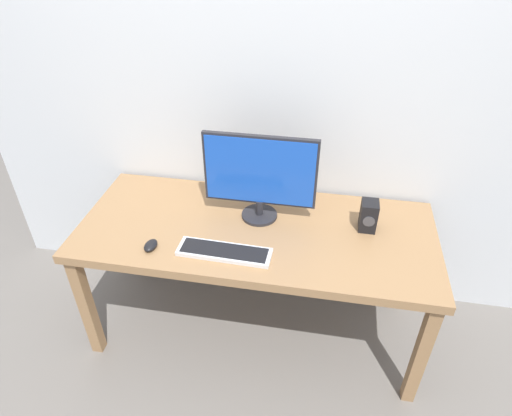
# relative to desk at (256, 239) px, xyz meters

# --- Properties ---
(ground_plane) EXTENTS (6.00, 6.00, 0.00)m
(ground_plane) POSITION_rel_desk_xyz_m (0.00, 0.00, -0.65)
(ground_plane) COLOR slate
(wall_back) EXTENTS (3.33, 0.04, 3.00)m
(wall_back) POSITION_rel_desk_xyz_m (0.00, 0.41, 0.85)
(wall_back) COLOR silver
(wall_back) RESTS_ON ground_plane
(desk) EXTENTS (1.76, 0.74, 0.72)m
(desk) POSITION_rel_desk_xyz_m (0.00, 0.00, 0.00)
(desk) COLOR #936D47
(desk) RESTS_ON ground_plane
(monitor) EXTENTS (0.55, 0.18, 0.45)m
(monitor) POSITION_rel_desk_xyz_m (-0.00, 0.11, 0.31)
(monitor) COLOR #232328
(monitor) RESTS_ON desk
(keyboard_primary) EXTENTS (0.44, 0.14, 0.02)m
(keyboard_primary) POSITION_rel_desk_xyz_m (-0.11, -0.22, 0.08)
(keyboard_primary) COLOR silver
(keyboard_primary) RESTS_ON desk
(mouse) EXTENTS (0.06, 0.09, 0.03)m
(mouse) POSITION_rel_desk_xyz_m (-0.46, -0.24, 0.09)
(mouse) COLOR black
(mouse) RESTS_ON desk
(speaker_right) EXTENTS (0.08, 0.10, 0.15)m
(speaker_right) POSITION_rel_desk_xyz_m (0.54, 0.09, 0.15)
(speaker_right) COLOR black
(speaker_right) RESTS_ON desk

